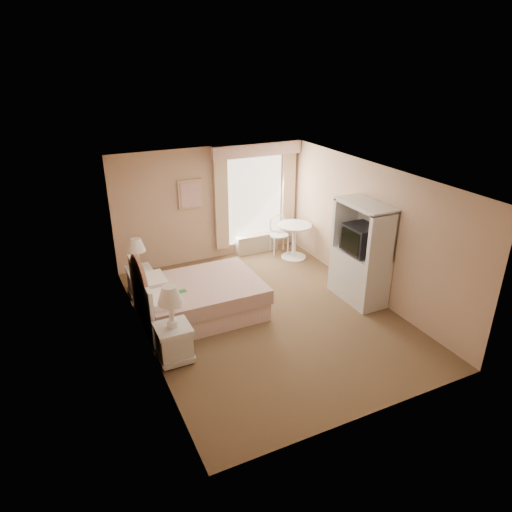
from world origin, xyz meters
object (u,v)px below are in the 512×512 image
armoire (360,260)px  cafe_chair (278,231)px  round_table (294,236)px  nightstand_near (173,334)px  bed (196,298)px  nightstand_far (140,274)px

armoire → cafe_chair: bearing=97.1°
round_table → armoire: (0.16, -2.13, 0.25)m
round_table → cafe_chair: size_ratio=0.91×
nightstand_near → bed: bearing=57.0°
nightstand_far → round_table: 3.50m
bed → armoire: armoire is taller
armoire → bed: bearing=166.1°
armoire → nightstand_near: bearing=-174.1°
cafe_chair → armoire: (0.32, -2.58, 0.27)m
round_table → cafe_chair: bearing=110.1°
nightstand_far → round_table: size_ratio=1.41×
cafe_chair → round_table: bearing=-59.2°
nightstand_far → armoire: armoire is taller
cafe_chair → armoire: bearing=-72.2°
nightstand_near → cafe_chair: (3.33, 2.95, 0.04)m
nightstand_near → cafe_chair: 4.45m
nightstand_far → armoire: size_ratio=0.60×
nightstand_near → nightstand_far: bearing=90.0°
bed → round_table: (2.78, 1.41, 0.19)m
nightstand_near → cafe_chair: size_ratio=1.40×
round_table → armoire: 2.15m
nightstand_near → cafe_chair: bearing=41.6°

